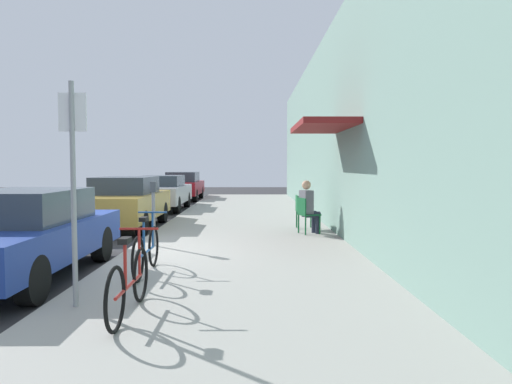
% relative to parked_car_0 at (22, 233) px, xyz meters
% --- Properties ---
extents(ground_plane, '(60.00, 60.00, 0.00)m').
position_rel_parked_car_0_xyz_m(ground_plane, '(1.10, 1.61, -0.71)').
color(ground_plane, '#2D2D30').
extents(sidewalk_slab, '(4.50, 32.00, 0.12)m').
position_rel_parked_car_0_xyz_m(sidewalk_slab, '(3.35, 3.61, -0.65)').
color(sidewalk_slab, '#9E9B93').
rests_on(sidewalk_slab, ground_plane).
extents(building_facade, '(1.40, 32.00, 5.41)m').
position_rel_parked_car_0_xyz_m(building_facade, '(5.75, 3.60, 1.99)').
color(building_facade, gray).
rests_on(building_facade, ground_plane).
extents(parked_car_0, '(1.80, 4.40, 1.38)m').
position_rel_parked_car_0_xyz_m(parked_car_0, '(0.00, 0.00, 0.00)').
color(parked_car_0, navy).
rests_on(parked_car_0, ground_plane).
extents(parked_car_1, '(1.80, 4.40, 1.45)m').
position_rel_parked_car_0_xyz_m(parked_car_1, '(0.00, 5.87, 0.04)').
color(parked_car_1, '#A58433').
rests_on(parked_car_1, ground_plane).
extents(parked_car_2, '(1.80, 4.40, 1.38)m').
position_rel_parked_car_0_xyz_m(parked_car_2, '(0.00, 11.36, 0.01)').
color(parked_car_2, '#B7B7BC').
rests_on(parked_car_2, ground_plane).
extents(parked_car_3, '(1.80, 4.40, 1.45)m').
position_rel_parked_car_0_xyz_m(parked_car_3, '(-0.00, 16.95, 0.03)').
color(parked_car_3, maroon).
rests_on(parked_car_3, ground_plane).
extents(parking_meter, '(0.12, 0.10, 1.32)m').
position_rel_parked_car_0_xyz_m(parking_meter, '(1.55, 2.30, 0.17)').
color(parking_meter, slate).
rests_on(parking_meter, sidewalk_slab).
extents(street_sign, '(0.32, 0.06, 2.60)m').
position_rel_parked_car_0_xyz_m(street_sign, '(1.50, -1.83, 0.93)').
color(street_sign, gray).
rests_on(street_sign, sidewalk_slab).
extents(bicycle_0, '(0.46, 1.71, 0.90)m').
position_rel_parked_car_0_xyz_m(bicycle_0, '(2.22, -2.18, -0.23)').
color(bicycle_0, black).
rests_on(bicycle_0, sidewalk_slab).
extents(bicycle_1, '(0.46, 1.71, 0.90)m').
position_rel_parked_car_0_xyz_m(bicycle_1, '(1.96, -0.19, -0.23)').
color(bicycle_1, black).
rests_on(bicycle_1, sidewalk_slab).
extents(cafe_chair_0, '(0.56, 0.56, 0.87)m').
position_rel_parked_car_0_xyz_m(cafe_chair_0, '(4.87, 3.96, -0.09)').
color(cafe_chair_0, '#14592D').
rests_on(cafe_chair_0, sidewalk_slab).
extents(seated_patron_0, '(0.51, 0.47, 1.29)m').
position_rel_parked_car_0_xyz_m(seated_patron_0, '(4.93, 3.98, 0.10)').
color(seated_patron_0, '#232838').
rests_on(seated_patron_0, sidewalk_slab).
extents(cafe_chair_1, '(0.45, 0.45, 0.87)m').
position_rel_parked_car_0_xyz_m(cafe_chair_1, '(4.87, 4.92, -0.09)').
color(cafe_chair_1, '#14592D').
rests_on(cafe_chair_1, sidewalk_slab).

